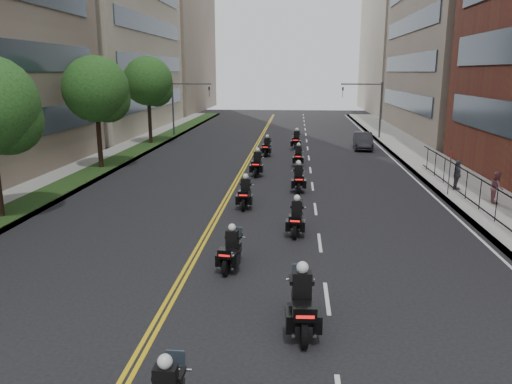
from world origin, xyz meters
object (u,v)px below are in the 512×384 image
Objects in this scene: motorcycle_4 at (245,194)px; motorcycle_1 at (302,305)px; motorcycle_9 at (296,141)px; motorcycle_5 at (298,179)px; motorcycle_7 at (298,157)px; motorcycle_6 at (257,165)px; pedestrian_b at (497,187)px; motorcycle_3 at (296,219)px; motorcycle_2 at (231,251)px; pedestrian_c at (457,175)px; motorcycle_8 at (267,148)px; parked_sedan at (363,141)px.

motorcycle_1 is at bearing -76.93° from motorcycle_4.
motorcycle_9 is at bearing 83.08° from motorcycle_4.
motorcycle_5 is 7.82m from motorcycle_7.
motorcycle_1 reaches higher than motorcycle_6.
motorcycle_3 is at bearing 130.87° from pedestrian_b.
motorcycle_2 is 0.85× the size of motorcycle_9.
pedestrian_c is at bearing 20.21° from motorcycle_4.
pedestrian_b reaches higher than motorcycle_8.
motorcycle_9 is (-0.06, 23.50, 0.07)m from motorcycle_3.
motorcycle_8 is at bearing 53.71° from pedestrian_b.
motorcycle_7 is (-0.07, 23.55, -0.08)m from motorcycle_1.
pedestrian_c is (8.84, 0.46, 0.31)m from motorcycle_5.
motorcycle_4 is 12.65m from pedestrian_b.
parked_sedan is (5.79, 0.52, -0.01)m from motorcycle_9.
motorcycle_3 is at bearing -76.54° from motorcycle_6.
motorcycle_1 is at bearing -91.50° from motorcycle_5.
motorcycle_6 is at bearing 99.11° from motorcycle_2.
motorcycle_1 is 1.10× the size of motorcycle_8.
motorcycle_9 is (2.49, 19.50, 0.06)m from motorcycle_4.
motorcycle_3 is 0.94× the size of motorcycle_5.
motorcycle_5 reaches higher than parked_sedan.
motorcycle_5 is 4.95m from motorcycle_6.
motorcycle_9 is 20.74m from pedestrian_b.
parked_sedan is at bearing 56.86° from motorcycle_6.
pedestrian_c is (11.34, -11.50, 0.32)m from motorcycle_8.
motorcycle_2 is 0.86× the size of motorcycle_6.
motorcycle_1 is at bearing 156.35° from pedestrian_b.
pedestrian_b is (9.93, -2.32, 0.26)m from motorcycle_5.
motorcycle_1 is 1.02× the size of motorcycle_9.
pedestrian_c is (-1.09, 2.77, 0.05)m from pedestrian_b.
motorcycle_6 is 11.91m from motorcycle_9.
motorcycle_6 is (-0.36, 15.80, 0.10)m from motorcycle_2.
motorcycle_7 reaches higher than motorcycle_3.
motorcycle_6 is at bearing -121.07° from parked_sedan.
motorcycle_6 is 14.17m from pedestrian_b.
motorcycle_4 is at bearing 110.18° from pedestrian_c.
motorcycle_4 reaches higher than motorcycle_7.
motorcycle_6 is (-2.67, 4.17, 0.03)m from motorcycle_5.
motorcycle_6 is at bearing 120.87° from motorcycle_5.
motorcycle_1 reaches higher than pedestrian_b.
motorcycle_2 is 4.53m from motorcycle_3.
motorcycle_8 is (-2.40, 19.65, 0.02)m from motorcycle_3.
motorcycle_5 is 1.06× the size of motorcycle_7.
parked_sedan is at bearing 33.43° from motorcycle_8.
motorcycle_5 is (2.64, 3.69, 0.02)m from motorcycle_4.
motorcycle_1 is 1.13× the size of motorcycle_7.
motorcycle_1 is 32.54m from parked_sedan.
motorcycle_2 is 1.25× the size of pedestrian_c.
motorcycle_9 reaches higher than pedestrian_b.
pedestrian_b is at bearing -14.89° from motorcycle_5.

